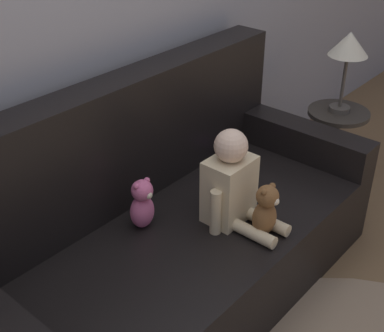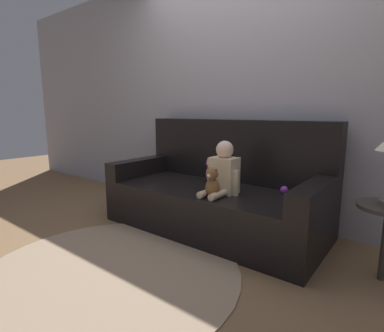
# 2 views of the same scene
# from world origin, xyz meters

# --- Properties ---
(ground_plane) EXTENTS (12.00, 12.00, 0.00)m
(ground_plane) POSITION_xyz_m (0.00, 0.00, 0.00)
(ground_plane) COLOR brown
(couch) EXTENTS (1.95, 0.89, 0.99)m
(couch) POSITION_xyz_m (0.00, 0.08, 0.32)
(couch) COLOR black
(couch) RESTS_ON ground_plane
(person_baby) EXTENTS (0.30, 0.36, 0.43)m
(person_baby) POSITION_xyz_m (0.18, -0.13, 0.58)
(person_baby) COLOR beige
(person_baby) RESTS_ON couch
(teddy_bear_brown) EXTENTS (0.14, 0.11, 0.24)m
(teddy_bear_brown) POSITION_xyz_m (0.19, -0.30, 0.51)
(teddy_bear_brown) COLOR brown
(teddy_bear_brown) RESTS_ON couch
(plush_toy_side) EXTENTS (0.11, 0.11, 0.24)m
(plush_toy_side) POSITION_xyz_m (-0.11, 0.13, 0.52)
(plush_toy_side) COLOR #DB6699
(plush_toy_side) RESTS_ON couch
(toy_ball) EXTENTS (0.07, 0.07, 0.07)m
(toy_ball) POSITION_xyz_m (0.60, 0.16, 0.43)
(toy_ball) COLOR purple
(toy_ball) RESTS_ON couch
(side_table) EXTENTS (0.36, 0.36, 0.97)m
(side_table) POSITION_xyz_m (1.33, -0.05, 0.71)
(side_table) COLOR #332D28
(side_table) RESTS_ON ground_plane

